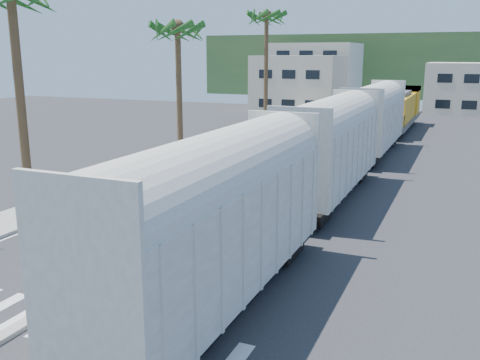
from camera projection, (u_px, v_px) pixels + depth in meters
name	position (u px, v px, depth m)	size (l,w,h in m)	color
ground	(80.00, 292.00, 18.70)	(140.00, 140.00, 0.00)	#28282B
sidewalk	(197.00, 154.00, 44.31)	(3.00, 90.00, 0.15)	gray
rails	(367.00, 160.00, 41.85)	(1.56, 100.00, 0.06)	black
median	(273.00, 175.00, 36.55)	(0.45, 60.00, 0.85)	gray
crosswalk	(39.00, 317.00, 16.90)	(14.00, 2.20, 0.01)	silver
lane_markings	(268.00, 161.00, 41.90)	(9.42, 90.00, 0.01)	silver
freight_train	(352.00, 136.00, 35.29)	(3.00, 60.94, 5.85)	#AFAEA1
palm_trees	(184.00, 17.00, 39.64)	(3.50, 37.20, 13.75)	brown
buildings	(345.00, 79.00, 84.31)	(38.00, 27.00, 10.00)	beige
hillside	(408.00, 65.00, 106.87)	(80.00, 20.00, 12.00)	#385628
car_lead	(124.00, 206.00, 26.42)	(2.18, 4.85, 1.62)	black
car_second	(167.00, 183.00, 31.67)	(1.60, 4.15, 1.35)	black
car_third	(219.00, 164.00, 36.95)	(2.48, 5.34, 1.51)	black
car_rear	(252.00, 152.00, 42.20)	(2.26, 4.49, 1.22)	#A4A6A9
cyclist	(126.00, 280.00, 18.08)	(0.92, 1.82, 2.11)	#9EA0A5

